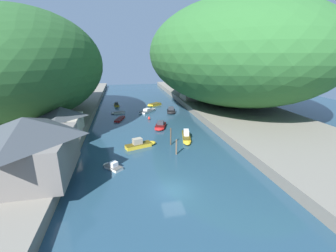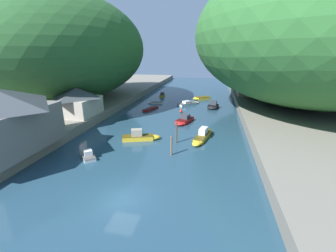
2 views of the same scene
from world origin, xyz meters
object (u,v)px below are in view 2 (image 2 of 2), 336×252
boat_far_upstream (141,137)px  boat_far_right_bank (184,120)px  boathouse_shed (77,101)px  boat_open_rowboat (152,108)px  person_on_quay (87,109)px  boat_mid_channel (213,106)px  channel_buoy_near (181,111)px  boat_cabin_cruiser (88,155)px  right_bank_cottage (248,87)px  boat_yellow_tender (155,103)px  boat_red_skiff (189,103)px  boat_white_cruiser (201,98)px  boat_small_dinghy (163,95)px  boat_navy_launch (202,137)px

boat_far_upstream → boat_far_right_bank: 10.27m
boathouse_shed → boat_open_rowboat: bearing=51.2°
boathouse_shed → person_on_quay: (1.50, 0.20, -1.47)m
boat_mid_channel → channel_buoy_near: bearing=49.2°
boat_cabin_cruiser → person_on_quay: size_ratio=1.89×
right_bank_cottage → boat_far_upstream: size_ratio=1.43×
boat_yellow_tender → boat_cabin_cruiser: (-0.34, -29.72, 0.12)m
boat_red_skiff → boat_mid_channel: bearing=15.5°
boat_white_cruiser → boat_far_right_bank: size_ratio=0.93×
boat_yellow_tender → boat_small_dinghy: size_ratio=0.77×
boat_cabin_cruiser → boat_mid_channel: bearing=21.8°
boat_navy_launch → boat_yellow_tender: bearing=-47.3°
channel_buoy_near → right_bank_cottage: bearing=46.0°
boathouse_shed → boat_mid_channel: bearing=34.1°
boat_far_upstream → boat_open_rowboat: (-3.36, 17.50, -0.30)m
boat_far_upstream → boat_cabin_cruiser: (-4.46, -6.52, -0.17)m
boat_white_cruiser → boat_mid_channel: bearing=161.4°
boat_far_upstream → boat_open_rowboat: boat_far_upstream is taller
boat_mid_channel → person_on_quay: person_on_quay is taller
boat_red_skiff → right_bank_cottage: bearing=70.4°
boathouse_shed → boat_far_upstream: (13.04, -5.47, -3.43)m
boat_far_right_bank → channel_buoy_near: size_ratio=5.99×
boat_far_upstream → boat_open_rowboat: size_ratio=1.03×
boat_mid_channel → boat_navy_launch: (-1.27, -18.92, -0.05)m
channel_buoy_near → boat_far_right_bank: bearing=-77.3°
boat_yellow_tender → boat_red_skiff: 8.11m
boat_cabin_cruiser → person_on_quay: 14.26m
boat_yellow_tender → person_on_quay: person_on_quay is taller
boathouse_shed → boat_white_cruiser: size_ratio=1.51×
boat_yellow_tender → boat_mid_channel: 13.88m
person_on_quay → boat_far_upstream: bearing=-101.5°
boat_far_upstream → boat_open_rowboat: bearing=171.9°
boat_far_upstream → boat_small_dinghy: 33.21m
boat_red_skiff → boat_cabin_cruiser: 31.17m
right_bank_cottage → person_on_quay: 38.91m
boat_far_right_bank → boat_small_dinghy: boat_far_right_bank is taller
boat_open_rowboat → boat_navy_launch: (11.63, -15.69, 0.27)m
boat_navy_launch → channel_buoy_near: 14.90m
boat_far_right_bank → boathouse_shed: bearing=29.5°
boat_open_rowboat → boat_far_right_bank: bearing=-27.4°
boat_yellow_tender → boat_far_upstream: 23.56m
boat_far_upstream → boat_far_right_bank: bearing=133.6°
boat_mid_channel → person_on_quay: size_ratio=2.13×
boat_open_rowboat → boat_navy_launch: size_ratio=0.80×
boat_mid_channel → boat_far_right_bank: size_ratio=0.70×
boat_small_dinghy → boat_cabin_cruiser: 39.42m
person_on_quay → boat_white_cruiser: bearing=-21.2°
boathouse_shed → person_on_quay: 2.11m
channel_buoy_near → boathouse_shed: bearing=-147.5°
boat_cabin_cruiser → boat_red_skiff: bearing=33.2°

